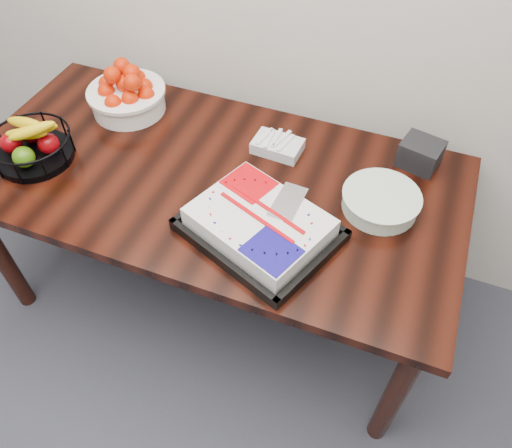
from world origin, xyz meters
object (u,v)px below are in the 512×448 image
(tangerine_bowl, at_px, (126,92))
(table, at_px, (212,192))
(cake_tray, at_px, (260,225))
(napkin_box, at_px, (420,154))
(fruit_basket, at_px, (31,145))
(plate_stack, at_px, (381,201))

(tangerine_bowl, bearing_deg, table, -26.67)
(cake_tray, bearing_deg, napkin_box, 51.03)
(cake_tray, bearing_deg, table, 144.03)
(table, height_order, fruit_basket, fruit_basket)
(table, xyz_separation_m, fruit_basket, (-0.64, -0.15, 0.15))
(napkin_box, bearing_deg, cake_tray, -128.97)
(fruit_basket, xyz_separation_m, plate_stack, (1.24, 0.21, -0.03))
(table, bearing_deg, napkin_box, 25.72)
(fruit_basket, xyz_separation_m, napkin_box, (1.32, 0.48, -0.02))
(cake_tray, height_order, tangerine_bowl, tangerine_bowl)
(table, bearing_deg, plate_stack, 5.88)
(plate_stack, distance_m, napkin_box, 0.28)
(table, relative_size, plate_stack, 6.86)
(table, xyz_separation_m, plate_stack, (0.60, 0.06, 0.12))
(cake_tray, relative_size, tangerine_bowl, 1.80)
(plate_stack, bearing_deg, fruit_basket, -170.29)
(cake_tray, relative_size, napkin_box, 4.03)
(fruit_basket, bearing_deg, napkin_box, 19.93)
(plate_stack, relative_size, napkin_box, 1.89)
(cake_tray, relative_size, plate_stack, 2.14)
(tangerine_bowl, xyz_separation_m, napkin_box, (1.15, 0.09, -0.04))
(table, distance_m, cake_tray, 0.35)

